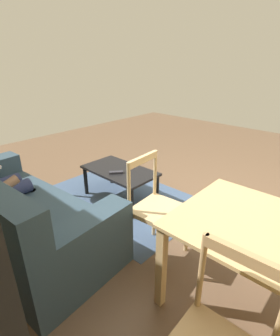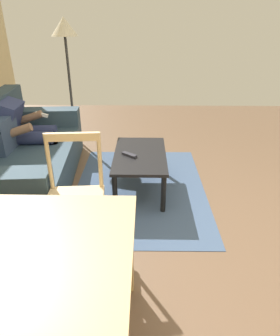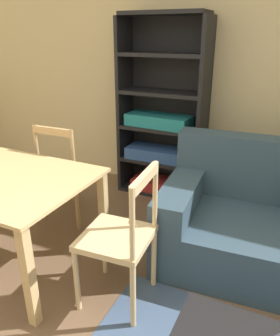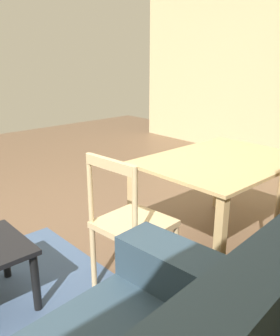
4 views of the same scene
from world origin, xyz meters
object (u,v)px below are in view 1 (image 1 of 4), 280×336
at_px(coffee_table, 120,174).
at_px(dining_chair_facing_couch, 157,209).
at_px(dining_table, 275,246).
at_px(couch, 13,217).
at_px(tv_remote, 116,172).

xyz_separation_m(coffee_table, dining_chair_facing_couch, (-0.99, 0.46, 0.11)).
bearing_deg(coffee_table, dining_table, 166.62).
bearing_deg(dining_table, coffee_table, -13.38).
distance_m(coffee_table, dining_table, 2.01).
distance_m(couch, coffee_table, 1.32).
height_order(coffee_table, dining_table, dining_table).
bearing_deg(dining_chair_facing_couch, coffee_table, -25.19).
xyz_separation_m(couch, dining_chair_facing_couch, (-1.08, -0.85, 0.15)).
bearing_deg(tv_remote, couch, -57.39).
bearing_deg(couch, coffee_table, -93.80).
xyz_separation_m(dining_table, dining_chair_facing_couch, (0.96, 0.00, -0.14)).
bearing_deg(coffee_table, tv_remote, 117.00).
relative_size(couch, coffee_table, 2.27).
distance_m(coffee_table, tv_remote, 0.14).
relative_size(coffee_table, dining_table, 0.76).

